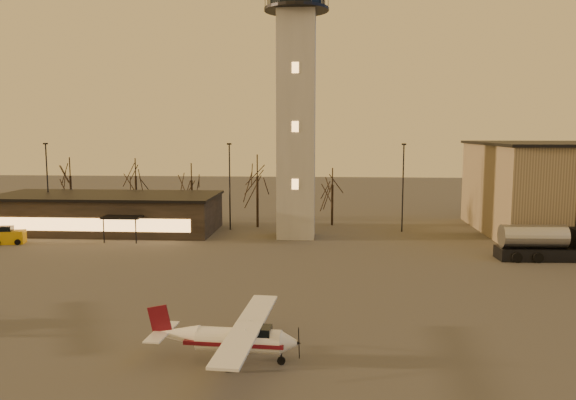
% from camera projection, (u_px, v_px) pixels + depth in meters
% --- Properties ---
extents(ground, '(220.00, 220.00, 0.00)m').
position_uv_depth(ground, '(267.00, 336.00, 31.88)').
color(ground, '#494643').
rests_on(ground, ground).
extents(control_tower, '(6.80, 6.80, 32.60)m').
position_uv_depth(control_tower, '(296.00, 86.00, 59.56)').
color(control_tower, '#A29F9A').
rests_on(control_tower, ground).
extents(terminal, '(25.40, 12.20, 4.30)m').
position_uv_depth(terminal, '(107.00, 213.00, 64.80)').
color(terminal, black).
rests_on(terminal, ground).
extents(light_poles, '(58.50, 12.25, 10.14)m').
position_uv_depth(light_poles, '(301.00, 187.00, 61.87)').
color(light_poles, black).
rests_on(light_poles, ground).
extents(tree_row, '(37.20, 9.20, 8.80)m').
position_uv_depth(tree_row, '(192.00, 176.00, 70.86)').
color(tree_row, black).
rests_on(tree_row, ground).
extents(cessna_front, '(8.19, 10.34, 2.85)m').
position_uv_depth(cessna_front, '(241.00, 344.00, 28.12)').
color(cessna_front, white).
rests_on(cessna_front, ground).
extents(fuel_truck, '(8.74, 3.11, 3.21)m').
position_uv_depth(fuel_truck, '(546.00, 246.00, 50.53)').
color(fuel_truck, black).
rests_on(fuel_truck, ground).
extents(service_cart, '(3.17, 2.40, 1.83)m').
position_uv_depth(service_cart, '(9.00, 237.00, 57.76)').
color(service_cart, '#D99F0C').
rests_on(service_cart, ground).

